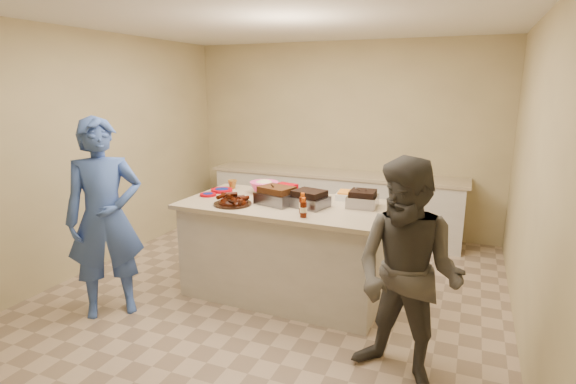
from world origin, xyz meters
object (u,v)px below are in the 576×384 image
at_px(island, 286,293).
at_px(roasting_pan, 362,207).
at_px(rib_platter, 233,205).
at_px(bbq_bottle_a, 303,213).
at_px(plastic_cup, 233,188).
at_px(guest_gray, 400,380).
at_px(guest_blue, 114,311).
at_px(coleslaw_bowl, 264,193).
at_px(mustard_bottle, 264,199).
at_px(bbq_bottle_b, 303,217).

relative_size(island, roasting_pan, 7.42).
relative_size(rib_platter, bbq_bottle_a, 1.97).
bearing_deg(bbq_bottle_a, plastic_cup, 149.67).
height_order(island, guest_gray, island).
distance_m(island, guest_blue, 1.69).
bearing_deg(guest_blue, rib_platter, -6.17).
distance_m(roasting_pan, guest_blue, 2.57).
bearing_deg(coleslaw_bowl, bbq_bottle_a, -40.89).
xyz_separation_m(bbq_bottle_a, guest_blue, (-1.65, -0.70, -0.97)).
height_order(mustard_bottle, plastic_cup, mustard_bottle).
bearing_deg(rib_platter, island, 29.91).
bearing_deg(plastic_cup, bbq_bottle_b, -33.70).
xyz_separation_m(rib_platter, bbq_bottle_b, (0.78, -0.13, 0.00)).
bearing_deg(guest_gray, roasting_pan, 136.17).
relative_size(rib_platter, bbq_bottle_b, 2.10).
xyz_separation_m(roasting_pan, mustard_bottle, (-1.00, -0.07, 0.00)).
xyz_separation_m(island, guest_blue, (-1.38, -0.97, 0.00)).
relative_size(rib_platter, guest_gray, 0.22).
distance_m(bbq_bottle_b, guest_blue, 2.05).
height_order(rib_platter, guest_blue, rib_platter).
distance_m(island, coleslaw_bowl, 1.08).
xyz_separation_m(rib_platter, guest_blue, (-0.92, -0.71, -0.97)).
bearing_deg(guest_gray, island, 161.95).
relative_size(roasting_pan, guest_blue, 0.15).
bearing_deg(guest_gray, coleslaw_bowl, 161.65).
bearing_deg(mustard_bottle, plastic_cup, 151.64).
relative_size(roasting_pan, bbq_bottle_b, 1.56).
bearing_deg(mustard_bottle, roasting_pan, 3.88).
distance_m(rib_platter, bbq_bottle_b, 0.79).
bearing_deg(bbq_bottle_a, guest_blue, -156.96).
bearing_deg(bbq_bottle_b, guest_gray, -30.69).
xyz_separation_m(rib_platter, guest_gray, (1.77, -0.72, -0.97)).
bearing_deg(rib_platter, coleslaw_bowl, 82.23).
height_order(bbq_bottle_b, plastic_cup, bbq_bottle_b).
xyz_separation_m(island, coleslaw_bowl, (-0.38, 0.30, 0.97)).
height_order(island, guest_blue, island).
height_order(plastic_cup, guest_gray, plastic_cup).
bearing_deg(plastic_cup, guest_gray, -32.32).
height_order(rib_platter, plastic_cup, rib_platter).
bearing_deg(mustard_bottle, rib_platter, -118.20).
bearing_deg(island, plastic_cup, 157.15).
bearing_deg(bbq_bottle_b, rib_platter, 170.31).
bearing_deg(coleslaw_bowl, guest_blue, -128.25).
height_order(coleslaw_bowl, mustard_bottle, coleslaw_bowl).
bearing_deg(plastic_cup, roasting_pan, -8.10).
relative_size(coleslaw_bowl, bbq_bottle_a, 1.66).
height_order(mustard_bottle, guest_blue, mustard_bottle).
relative_size(bbq_bottle_a, mustard_bottle, 1.72).
bearing_deg(bbq_bottle_b, plastic_cup, 146.30).
xyz_separation_m(coleslaw_bowl, plastic_cup, (-0.43, 0.07, 0.00)).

